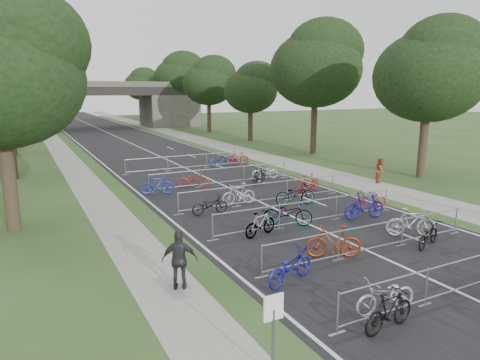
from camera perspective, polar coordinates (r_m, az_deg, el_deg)
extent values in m
cube|color=black|center=(55.02, -15.83, 5.42)|extent=(11.00, 140.00, 0.01)
cube|color=gray|center=(57.16, -7.93, 5.99)|extent=(3.00, 140.00, 0.01)
cube|color=gray|center=(54.03, -23.66, 4.77)|extent=(2.00, 140.00, 0.01)
cube|color=silver|center=(55.02, -15.83, 5.42)|extent=(0.12, 140.00, 0.00)
cube|color=#484740|center=(68.69, -28.11, 7.78)|extent=(8.00, 8.00, 5.00)
cube|color=#484740|center=(72.27, -9.39, 9.14)|extent=(8.00, 8.00, 5.00)
cube|color=black|center=(69.48, -18.70, 11.14)|extent=(30.00, 8.00, 1.20)
cube|color=#484740|center=(65.73, -18.22, 12.03)|extent=(30.00, 0.40, 0.90)
cube|color=#484740|center=(73.24, -19.23, 11.89)|extent=(30.00, 0.40, 0.90)
cylinder|color=#4C4C51|center=(9.30, 4.40, -20.92)|extent=(0.06, 0.06, 1.50)
cube|color=white|center=(8.89, 4.48, -16.58)|extent=(0.45, 0.04, 0.55)
cylinder|color=#33261C|center=(19.96, -28.41, -0.19)|extent=(0.56, 0.56, 4.20)
sphere|color=black|center=(19.19, -28.23, 15.86)|extent=(5.38, 5.38, 5.38)
cylinder|color=#33261C|center=(31.18, 23.22, 4.41)|extent=(0.56, 0.56, 4.48)
ellipsoid|color=black|center=(30.98, 23.89, 12.48)|extent=(7.17, 7.17, 5.88)
sphere|color=black|center=(31.21, 25.57, 14.97)|extent=(5.73, 5.73, 5.73)
sphere|color=black|center=(30.91, 22.43, 10.93)|extent=(4.66, 4.66, 4.66)
cylinder|color=#33261C|center=(31.79, -28.28, 4.31)|extent=(0.56, 0.56, 4.72)
ellipsoid|color=black|center=(31.63, -29.12, 12.63)|extent=(7.56, 7.56, 6.20)
sphere|color=black|center=(31.22, -28.29, 15.54)|extent=(6.05, 6.05, 6.05)
cylinder|color=#33261C|center=(39.80, 9.80, 7.08)|extent=(0.56, 0.56, 5.11)
ellipsoid|color=black|center=(39.71, 10.07, 14.29)|extent=(8.18, 8.18, 6.70)
sphere|color=black|center=(39.79, 11.33, 16.60)|extent=(6.54, 6.54, 6.54)
sphere|color=black|center=(39.78, 8.98, 12.85)|extent=(5.31, 5.31, 5.31)
cylinder|color=#33261C|center=(43.72, -28.22, 6.36)|extent=(0.56, 0.56, 5.25)
ellipsoid|color=black|center=(43.65, -28.90, 13.08)|extent=(8.40, 8.40, 6.89)
sphere|color=black|center=(43.26, -28.32, 15.40)|extent=(6.72, 6.72, 6.72)
sphere|color=black|center=(44.13, -29.41, 11.63)|extent=(5.46, 5.46, 5.46)
cylinder|color=#33261C|center=(49.91, 1.39, 7.46)|extent=(0.56, 0.56, 3.85)
ellipsoid|color=black|center=(49.76, 1.41, 11.80)|extent=(6.16, 6.16, 5.05)
sphere|color=black|center=(49.63, 2.33, 13.21)|extent=(4.93, 4.93, 4.93)
sphere|color=black|center=(49.97, 0.61, 10.92)|extent=(4.00, 4.00, 4.00)
cylinder|color=#33261C|center=(55.73, -28.11, 6.72)|extent=(0.56, 0.56, 4.20)
ellipsoid|color=black|center=(55.61, -28.53, 10.94)|extent=(6.72, 6.72, 5.51)
sphere|color=black|center=(55.13, -28.04, 12.39)|extent=(5.38, 5.38, 5.38)
sphere|color=black|center=(56.12, -28.95, 10.03)|extent=(4.37, 4.37, 4.37)
cylinder|color=#33261C|center=(60.66, -4.14, 8.52)|extent=(0.56, 0.56, 4.48)
ellipsoid|color=black|center=(60.56, -4.20, 12.67)|extent=(7.17, 7.17, 5.88)
sphere|color=black|center=(60.38, -3.49, 14.04)|extent=(5.73, 5.73, 5.73)
sphere|color=black|center=(60.82, -4.82, 11.81)|extent=(4.66, 4.66, 4.66)
cylinder|color=#33261C|center=(67.69, -28.10, 7.62)|extent=(0.56, 0.56, 4.72)
ellipsoid|color=black|center=(67.62, -28.49, 11.52)|extent=(7.56, 7.56, 6.20)
sphere|color=black|center=(67.16, -28.10, 12.86)|extent=(6.05, 6.05, 6.05)
sphere|color=black|center=(68.11, -28.83, 10.68)|extent=(4.91, 4.91, 4.91)
cylinder|color=#33261C|center=(71.80, -7.99, 9.21)|extent=(0.56, 0.56, 5.11)
ellipsoid|color=black|center=(71.75, -8.11, 13.21)|extent=(8.18, 8.18, 6.70)
sphere|color=black|center=(71.55, -7.54, 14.54)|extent=(6.54, 6.54, 6.54)
sphere|color=black|center=(72.04, -8.61, 12.37)|extent=(5.31, 5.31, 5.31)
cylinder|color=#33261C|center=(79.67, -28.09, 8.25)|extent=(0.56, 0.56, 5.25)
ellipsoid|color=black|center=(79.63, -28.46, 11.93)|extent=(8.40, 8.40, 6.89)
sphere|color=black|center=(79.19, -28.14, 13.19)|extent=(6.72, 6.72, 6.72)
sphere|color=black|center=(80.12, -28.74, 11.14)|extent=(5.46, 5.46, 5.46)
cylinder|color=#33261C|center=(83.23, -10.79, 9.04)|extent=(0.56, 0.56, 3.85)
ellipsoid|color=black|center=(83.14, -10.89, 11.63)|extent=(6.16, 6.16, 5.05)
sphere|color=black|center=(82.84, -10.41, 12.50)|extent=(4.93, 4.93, 4.93)
sphere|color=black|center=(83.48, -11.30, 11.09)|extent=(4.00, 4.00, 4.00)
cylinder|color=#33261C|center=(91.68, -28.04, 8.22)|extent=(0.56, 0.56, 4.20)
ellipsoid|color=black|center=(91.61, -28.29, 10.78)|extent=(6.72, 6.72, 5.51)
sphere|color=black|center=(91.12, -28.00, 11.66)|extent=(5.38, 5.38, 5.38)
sphere|color=black|center=(92.11, -28.56, 10.23)|extent=(4.37, 4.37, 4.37)
cylinder|color=#33261C|center=(94.76, -12.93, 9.46)|extent=(0.56, 0.56, 4.48)
ellipsoid|color=black|center=(94.70, -13.05, 12.11)|extent=(7.17, 7.17, 5.88)
sphere|color=black|center=(94.39, -12.65, 13.01)|extent=(5.73, 5.73, 5.73)
sphere|color=black|center=(95.05, -13.40, 11.56)|extent=(4.66, 4.66, 4.66)
cylinder|color=#999BA1|center=(13.96, 27.81, -9.36)|extent=(9.20, 0.04, 0.04)
cylinder|color=#999BA1|center=(14.28, 27.47, -12.63)|extent=(9.20, 0.04, 0.04)
cylinder|color=#999BA1|center=(10.95, 12.92, -16.97)|extent=(0.05, 0.05, 1.10)
cube|color=#999BA1|center=(11.22, 12.79, -19.36)|extent=(0.50, 0.08, 0.03)
cylinder|color=#999BA1|center=(12.98, 23.60, -12.93)|extent=(0.05, 0.05, 1.10)
cube|color=#999BA1|center=(13.21, 23.40, -15.05)|extent=(0.50, 0.08, 0.03)
cylinder|color=#999BA1|center=(16.11, 17.30, -5.74)|extent=(9.20, 0.04, 0.04)
cylinder|color=#999BA1|center=(16.39, 17.11, -8.64)|extent=(9.20, 0.04, 0.04)
cylinder|color=#999BA1|center=(13.60, 2.94, -10.76)|extent=(0.05, 0.05, 1.10)
cube|color=#999BA1|center=(13.81, 2.91, -12.81)|extent=(0.50, 0.08, 0.03)
cylinder|color=#999BA1|center=(15.28, 13.03, -8.46)|extent=(0.05, 0.05, 1.10)
cube|color=#999BA1|center=(15.47, 12.94, -10.32)|extent=(0.50, 0.08, 0.03)
cylinder|color=#999BA1|center=(17.34, 20.84, -6.47)|extent=(0.05, 0.05, 1.10)
cube|color=#999BA1|center=(17.51, 20.71, -8.14)|extent=(0.50, 0.08, 0.03)
cylinder|color=#999BA1|center=(19.67, 26.85, -4.85)|extent=(0.05, 0.05, 1.10)
cube|color=#999BA1|center=(19.82, 26.70, -6.34)|extent=(0.50, 0.08, 0.03)
cylinder|color=#999BA1|center=(18.87, 9.21, -2.78)|extent=(9.20, 0.04, 0.04)
cylinder|color=#999BA1|center=(19.11, 9.12, -5.30)|extent=(9.20, 0.04, 0.04)
cylinder|color=#999BA1|center=(16.77, -3.67, -6.30)|extent=(0.05, 0.05, 1.10)
cube|color=#999BA1|center=(16.95, -3.64, -8.02)|extent=(0.50, 0.08, 0.03)
cylinder|color=#999BA1|center=(18.16, 5.25, -4.90)|extent=(0.05, 0.05, 1.10)
cube|color=#999BA1|center=(18.32, 5.22, -6.50)|extent=(0.50, 0.08, 0.03)
cylinder|color=#999BA1|center=(19.93, 12.72, -3.62)|extent=(0.05, 0.05, 1.10)
cube|color=#999BA1|center=(20.08, 12.65, -5.09)|extent=(0.50, 0.08, 0.03)
cylinder|color=#999BA1|center=(21.99, 18.86, -2.52)|extent=(0.05, 0.05, 1.10)
cube|color=#999BA1|center=(22.12, 18.77, -3.87)|extent=(0.50, 0.08, 0.03)
cylinder|color=#999BA1|center=(22.12, 3.05, -0.48)|extent=(9.20, 0.04, 0.04)
cylinder|color=#999BA1|center=(22.32, 3.02, -2.66)|extent=(9.20, 0.04, 0.04)
cylinder|color=#999BA1|center=(20.35, -8.23, -3.13)|extent=(0.05, 0.05, 1.10)
cube|color=#999BA1|center=(20.50, -8.18, -4.57)|extent=(0.50, 0.08, 0.03)
cylinder|color=#999BA1|center=(21.51, -0.50, -2.18)|extent=(0.05, 0.05, 1.10)
cube|color=#999BA1|center=(21.65, -0.49, -3.55)|extent=(0.50, 0.08, 0.03)
cylinder|color=#999BA1|center=(23.02, 6.33, -1.31)|extent=(0.05, 0.05, 1.10)
cube|color=#999BA1|center=(23.15, 6.29, -2.60)|extent=(0.50, 0.08, 0.03)
cylinder|color=#999BA1|center=(24.82, 12.23, -0.54)|extent=(0.05, 0.05, 1.10)
cube|color=#999BA1|center=(24.94, 12.17, -1.74)|extent=(0.50, 0.08, 0.03)
cylinder|color=#999BA1|center=(26.46, -2.44, 1.58)|extent=(9.20, 0.04, 0.04)
cylinder|color=#999BA1|center=(26.63, -2.43, -0.26)|extent=(9.20, 0.04, 0.04)
cylinder|color=#999BA1|center=(25.01, -12.03, -0.45)|extent=(0.05, 0.05, 1.10)
cube|color=#999BA1|center=(25.12, -11.98, -1.64)|extent=(0.50, 0.08, 0.03)
cylinder|color=#999BA1|center=(25.96, -5.50, 0.21)|extent=(0.05, 0.05, 1.10)
cube|color=#999BA1|center=(26.07, -5.48, -0.94)|extent=(0.50, 0.08, 0.03)
cylinder|color=#999BA1|center=(27.22, 0.49, 0.82)|extent=(0.05, 0.05, 1.10)
cube|color=#999BA1|center=(27.33, 0.49, -0.28)|extent=(0.50, 0.08, 0.03)
cylinder|color=#999BA1|center=(28.76, 5.90, 1.35)|extent=(0.05, 0.05, 1.10)
cube|color=#999BA1|center=(28.86, 5.88, 0.31)|extent=(0.50, 0.08, 0.03)
cylinder|color=#999BA1|center=(31.93, -7.01, 3.29)|extent=(9.20, 0.04, 0.04)
cylinder|color=#999BA1|center=(32.07, -6.97, 1.75)|extent=(9.20, 0.04, 0.04)
cylinder|color=#999BA1|center=(30.73, -15.05, 1.69)|extent=(0.05, 0.05, 1.10)
cube|color=#999BA1|center=(30.83, -14.99, 0.71)|extent=(0.50, 0.08, 0.03)
cylinder|color=#999BA1|center=(31.51, -9.60, 2.17)|extent=(0.05, 0.05, 1.10)
cube|color=#999BA1|center=(31.61, -9.57, 1.22)|extent=(0.50, 0.08, 0.03)
cylinder|color=#999BA1|center=(32.56, -4.46, 2.62)|extent=(0.05, 0.05, 1.10)
cube|color=#999BA1|center=(32.65, -4.45, 1.69)|extent=(0.50, 0.08, 0.03)
cylinder|color=#999BA1|center=(33.86, 0.32, 3.01)|extent=(0.05, 0.05, 1.10)
cube|color=#999BA1|center=(33.95, 0.32, 2.12)|extent=(0.50, 0.08, 0.03)
imported|color=black|center=(11.45, 19.26, -16.20)|extent=(1.77, 0.67, 1.04)
imported|color=#B9B7C0|center=(12.23, 18.90, -14.44)|extent=(1.91, 0.82, 0.97)
imported|color=navy|center=(13.33, 6.69, -11.38)|extent=(2.14, 1.30, 1.06)
imported|color=maroon|center=(15.43, 12.37, -8.07)|extent=(1.99, 1.37, 1.17)
imported|color=black|center=(17.59, 23.79, -6.72)|extent=(1.91, 1.21, 0.95)
imported|color=#9B9BA3|center=(18.48, 21.85, -5.29)|extent=(1.99, 1.47, 1.19)
imported|color=#999BA1|center=(17.28, 2.73, -5.88)|extent=(1.76, 0.94, 1.02)
imported|color=#999BA1|center=(18.66, 6.36, -4.44)|extent=(2.19, 1.75, 1.11)
imported|color=navy|center=(20.28, 16.23, -3.31)|extent=(2.15, 0.88, 1.26)
imported|color=maroon|center=(22.27, 17.04, -2.52)|extent=(1.77, 1.01, 0.88)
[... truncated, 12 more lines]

